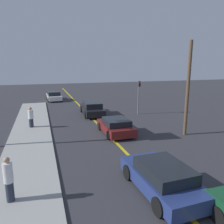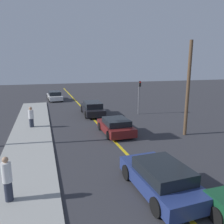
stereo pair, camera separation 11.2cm
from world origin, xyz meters
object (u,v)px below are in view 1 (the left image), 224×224
Objects in this scene: car_oncoming_far at (54,96)px; utility_pole at (188,89)px; pedestrian_near_curb at (9,179)px; car_far_distant at (116,126)px; traffic_light at (139,94)px; car_parked_left_lot at (92,108)px; pedestrian_mid_group at (31,117)px; car_ahead_center at (162,178)px.

utility_pole reaches higher than car_oncoming_far.
car_far_distant is at bearing 46.11° from pedestrian_near_curb.
car_far_distant is 1.11× the size of traffic_light.
car_parked_left_lot reaches higher than car_oncoming_far.
pedestrian_near_curb is 0.26× the size of utility_pole.
utility_pole reaches higher than pedestrian_mid_group.
traffic_light reaches higher than car_ahead_center.
utility_pole is (0.41, -7.27, 1.21)m from traffic_light.
car_oncoming_far is at bearing 79.30° from pedestrian_mid_group.
car_parked_left_lot is 1.06× the size of car_oncoming_far.
pedestrian_mid_group is (-5.34, 11.26, 0.31)m from car_ahead_center.
car_oncoming_far is 2.61× the size of pedestrian_near_curb.
car_parked_left_lot is at bearing 29.26° from pedestrian_mid_group.
car_far_distant is 7.15m from traffic_light.
utility_pole is (8.21, -19.18, 2.72)m from car_oncoming_far.
car_oncoming_far is at bearing 101.24° from car_far_distant.
pedestrian_mid_group is at bearing -148.10° from car_parked_left_lot.
car_parked_left_lot is at bearing 86.61° from car_ahead_center.
pedestrian_near_curb is 0.51× the size of traffic_light.
car_parked_left_lot reaches higher than car_ahead_center.
pedestrian_mid_group reaches higher than car_ahead_center.
utility_pole is at bearing -86.80° from traffic_light.
car_parked_left_lot is 0.72× the size of utility_pole.
car_oncoming_far is 2.73× the size of pedestrian_mid_group.
pedestrian_near_curb is at bearing -92.41° from pedestrian_mid_group.
utility_pole is at bearing -21.05° from car_far_distant.
pedestrian_mid_group is 0.49× the size of traffic_light.
traffic_light reaches higher than car_far_distant.
car_ahead_center is 1.23× the size of traffic_light.
car_ahead_center is 14.52m from car_parked_left_lot.
car_parked_left_lot is 11.13m from car_oncoming_far.
pedestrian_mid_group reaches higher than car_oncoming_far.
traffic_light is (10.44, 2.01, 1.22)m from pedestrian_mid_group.
car_far_distant is 5.82m from utility_pole.
car_ahead_center is at bearing -132.56° from utility_pole.
pedestrian_mid_group is 12.30m from utility_pole.
traffic_light is at bearing 10.88° from pedestrian_mid_group.
pedestrian_mid_group is at bearing -169.12° from traffic_light.
traffic_light is (4.64, -1.24, 1.49)m from car_parked_left_lot.
car_ahead_center is 14.30m from traffic_light.
car_far_distant is at bearing -81.98° from car_oncoming_far.
car_ahead_center is 1.11× the size of car_far_distant.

